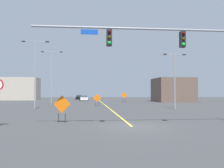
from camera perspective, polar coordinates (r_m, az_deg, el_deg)
ground at (r=15.47m, az=4.79°, el=-10.11°), size 175.98×175.98×0.00m
road_centre_stripe at (r=64.04m, az=-3.08°, el=-3.91°), size 0.16×97.77×0.01m
traffic_signal_assembly at (r=16.46m, az=16.03°, el=8.53°), size 14.66×0.44×6.88m
street_lamp_mid_right at (r=41.36m, az=-14.23°, el=2.47°), size 3.53×0.24×9.14m
street_lamp_far_right at (r=32.30m, az=14.76°, el=1.92°), size 3.03×0.24×7.29m
street_lamp_far_left at (r=32.57m, az=-17.91°, el=3.49°), size 3.46×0.24×8.94m
construction_sign_left_lane at (r=17.71m, az=-11.87°, el=-5.04°), size 1.26×0.35×1.96m
construction_sign_median_far at (r=53.53m, az=2.93°, el=-2.80°), size 1.40×0.18×2.20m
construction_sign_right_lane at (r=37.75m, az=-3.56°, el=-3.46°), size 1.29×0.16×1.92m
car_black_distant at (r=73.21m, az=-7.89°, el=-3.15°), size 2.08×4.64×1.33m
car_white_near at (r=61.89m, az=-6.73°, el=-3.39°), size 2.36×4.49×1.33m
roadside_building_east at (r=56.87m, az=14.32°, el=-1.38°), size 8.16×8.60×5.40m
roadside_building_west at (r=70.82m, az=-21.60°, el=-1.09°), size 11.14×6.27×6.18m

